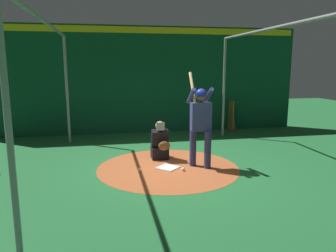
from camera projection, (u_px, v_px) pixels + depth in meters
ground_plane at (168, 168)px, 7.26m from camera, size 26.55×26.55×0.00m
dirt_circle at (168, 168)px, 7.26m from camera, size 3.14×3.14×0.01m
home_plate at (168, 167)px, 7.26m from camera, size 0.59×0.59×0.01m
batter at (200, 120)px, 7.15m from camera, size 0.68×0.49×2.10m
catcher at (160, 144)px, 7.90m from camera, size 0.58×0.40×0.93m
back_wall at (145, 80)px, 10.86m from camera, size 0.22×10.55×3.51m
cage_frame at (168, 68)px, 6.86m from camera, size 6.10×4.87×3.10m
bat_rack at (231, 116)px, 11.42m from camera, size 0.58×0.19×1.05m
baseball_0 at (183, 169)px, 7.03m from camera, size 0.07×0.07×0.07m
baseball_1 at (140, 170)px, 6.98m from camera, size 0.07×0.07×0.07m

